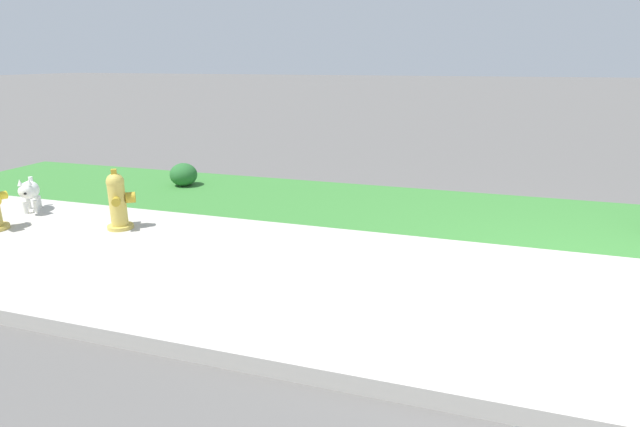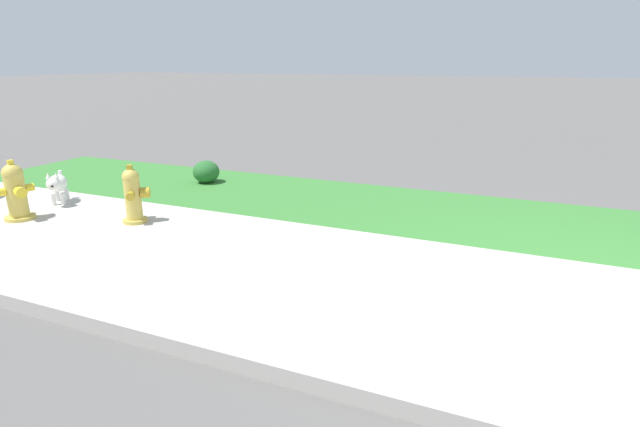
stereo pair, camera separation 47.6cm
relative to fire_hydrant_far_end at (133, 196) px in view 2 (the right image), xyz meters
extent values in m
cube|color=#387A33|center=(5.07, 1.77, -0.32)|extent=(18.00, 2.13, 0.01)
cylinder|color=gold|center=(-0.01, 0.00, -0.30)|extent=(0.28, 0.28, 0.05)
cylinder|color=gold|center=(-0.01, 0.00, -0.03)|extent=(0.18, 0.18, 0.49)
sphere|color=gold|center=(-0.01, 0.00, 0.22)|extent=(0.19, 0.19, 0.19)
cube|color=#B29323|center=(-0.01, 0.00, 0.33)|extent=(0.08, 0.08, 0.06)
cylinder|color=#B29323|center=(-0.08, 0.11, 0.03)|extent=(0.13, 0.13, 0.09)
cylinder|color=#B29323|center=(0.07, -0.12, 0.03)|extent=(0.13, 0.13, 0.09)
cylinder|color=#B29323|center=(0.11, 0.08, 0.03)|extent=(0.15, 0.16, 0.12)
cylinder|color=gold|center=(-1.34, -0.45, -0.30)|extent=(0.33, 0.33, 0.05)
cylinder|color=gold|center=(-1.34, -0.45, -0.02)|extent=(0.21, 0.21, 0.51)
sphere|color=gold|center=(-1.34, -0.45, 0.23)|extent=(0.23, 0.23, 0.23)
cube|color=yellow|center=(-1.34, -0.45, 0.36)|extent=(0.07, 0.07, 0.06)
cylinder|color=yellow|center=(-1.29, -0.31, 0.04)|extent=(0.11, 0.11, 0.09)
cylinder|color=yellow|center=(-1.38, -0.60, 0.04)|extent=(0.11, 0.11, 0.09)
cylinder|color=yellow|center=(-1.19, -0.50, 0.04)|extent=(0.13, 0.15, 0.12)
ellipsoid|color=white|center=(-1.51, 0.25, -0.05)|extent=(0.39, 0.41, 0.22)
sphere|color=white|center=(-1.37, 0.08, -0.01)|extent=(0.17, 0.17, 0.17)
sphere|color=black|center=(-1.32, 0.01, -0.02)|extent=(0.03, 0.03, 0.03)
cone|color=white|center=(-1.33, 0.10, 0.10)|extent=(0.09, 0.09, 0.08)
cone|color=white|center=(-1.40, 0.04, 0.10)|extent=(0.09, 0.09, 0.08)
cylinder|color=white|center=(-1.39, 0.20, -0.24)|extent=(0.06, 0.06, 0.16)
cylinder|color=white|center=(-1.49, 0.13, -0.24)|extent=(0.06, 0.06, 0.16)
cylinder|color=white|center=(-1.53, 0.37, -0.24)|extent=(0.06, 0.06, 0.16)
cylinder|color=white|center=(-1.63, 0.30, -0.24)|extent=(0.06, 0.06, 0.16)
cylinder|color=white|center=(-1.63, 0.40, 0.01)|extent=(0.05, 0.05, 0.12)
ellipsoid|color=#28662D|center=(-0.43, 1.97, -0.15)|extent=(0.40, 0.40, 0.34)
camera|label=1|loc=(3.69, -4.37, 1.48)|focal=28.00mm
camera|label=2|loc=(4.13, -4.20, 1.48)|focal=28.00mm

